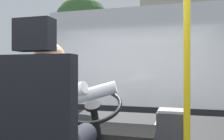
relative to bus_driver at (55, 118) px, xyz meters
name	(u,v)px	position (x,y,z in m)	size (l,w,h in m)	color
ground	(161,112)	(0.12, 9.05, -1.56)	(18.00, 44.00, 0.06)	#333333
bus_driver	(55,118)	(0.00, 0.00, 0.00)	(0.74, 0.54, 0.75)	#282833
handrail_pole	(187,61)	(0.83, 0.26, 0.37)	(0.04, 0.04, 2.24)	gold
windshield_panel	(129,71)	(0.12, 1.87, 0.30)	(2.50, 0.08, 1.48)	silver
street_tree	(83,27)	(-3.64, 9.18, 2.43)	(2.76, 2.76, 5.38)	#4C3828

